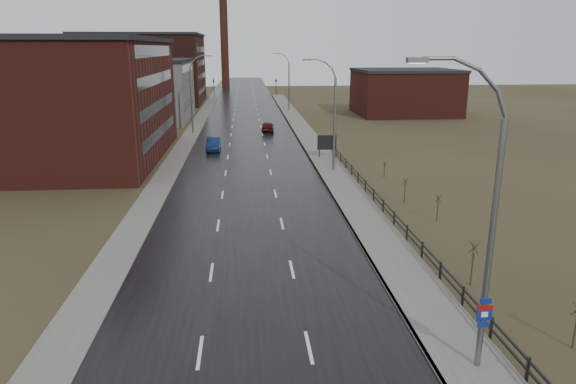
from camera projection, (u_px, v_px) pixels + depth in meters
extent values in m
cube|color=black|center=(247.00, 135.00, 75.39)|extent=(14.00, 300.00, 0.06)
cube|color=#595651|center=(333.00, 173.00, 52.08)|extent=(3.20, 180.00, 0.18)
cube|color=slate|center=(318.00, 173.00, 51.96)|extent=(0.16, 180.00, 0.18)
cube|color=#595651|center=(190.00, 135.00, 74.72)|extent=(2.40, 260.00, 0.12)
cube|color=#471914|center=(59.00, 102.00, 57.56)|extent=(22.00, 28.00, 13.00)
cube|color=black|center=(51.00, 39.00, 55.73)|extent=(22.44, 28.56, 0.50)
cube|color=black|center=(160.00, 132.00, 59.39)|extent=(0.06, 22.40, 1.20)
cube|color=black|center=(159.00, 105.00, 58.57)|extent=(0.06, 22.40, 1.20)
cube|color=black|center=(157.00, 79.00, 57.76)|extent=(0.06, 22.40, 1.20)
cube|color=black|center=(155.00, 51.00, 56.95)|extent=(0.06, 22.40, 1.20)
cube|color=slate|center=(143.00, 91.00, 89.86)|extent=(16.00, 20.00, 10.00)
cube|color=black|center=(140.00, 60.00, 88.44)|extent=(16.32, 20.40, 0.50)
cube|color=black|center=(189.00, 102.00, 91.04)|extent=(0.06, 16.00, 1.20)
cube|color=black|center=(188.00, 85.00, 90.23)|extent=(0.06, 16.00, 1.20)
cube|color=black|center=(187.00, 68.00, 89.41)|extent=(0.06, 16.00, 1.20)
cube|color=#331611|center=(144.00, 70.00, 117.55)|extent=(26.00, 24.00, 15.00)
cube|color=black|center=(142.00, 34.00, 115.45)|extent=(26.52, 24.48, 0.50)
cube|color=black|center=(202.00, 89.00, 119.82)|extent=(0.06, 19.20, 1.20)
cube|color=black|center=(202.00, 76.00, 119.00)|extent=(0.06, 19.20, 1.20)
cube|color=black|center=(201.00, 63.00, 118.19)|extent=(0.06, 19.20, 1.20)
cube|color=black|center=(200.00, 49.00, 117.38)|extent=(0.06, 19.20, 1.20)
cube|color=#471914|center=(405.00, 93.00, 97.85)|extent=(18.00, 16.00, 8.00)
cube|color=black|center=(406.00, 70.00, 96.69)|extent=(18.36, 16.32, 0.50)
cylinder|color=#331611|center=(224.00, 39.00, 157.17)|extent=(2.40, 2.40, 30.00)
cylinder|color=slate|center=(490.00, 252.00, 19.11)|extent=(0.24, 0.24, 10.00)
cylinder|color=slate|center=(501.00, 105.00, 17.62)|extent=(0.57, 0.14, 1.12)
cylinder|color=slate|center=(489.00, 81.00, 17.35)|extent=(0.91, 0.14, 0.91)
cylinder|color=slate|center=(467.00, 64.00, 17.14)|extent=(1.12, 0.14, 0.57)
cylinder|color=slate|center=(439.00, 58.00, 17.01)|extent=(1.15, 0.14, 0.14)
cube|color=slate|center=(417.00, 60.00, 16.96)|extent=(0.70, 0.28, 0.18)
cube|color=silver|center=(417.00, 63.00, 16.99)|extent=(0.50, 0.20, 0.04)
cube|color=navy|center=(486.00, 301.00, 19.53)|extent=(0.45, 0.04, 0.22)
cube|color=navy|center=(484.00, 313.00, 19.66)|extent=(0.60, 0.04, 0.65)
cube|color=maroon|center=(485.00, 308.00, 19.59)|extent=(0.60, 0.04, 0.20)
cube|color=navy|center=(483.00, 325.00, 19.80)|extent=(0.45, 0.04, 0.22)
cube|color=silver|center=(485.00, 314.00, 19.66)|extent=(0.26, 0.02, 0.22)
cylinder|color=slate|center=(334.00, 126.00, 51.79)|extent=(0.24, 0.24, 9.50)
cylinder|color=slate|center=(334.00, 74.00, 50.38)|extent=(0.51, 0.14, 0.98)
cylinder|color=slate|center=(329.00, 66.00, 50.15)|extent=(0.81, 0.14, 0.81)
cylinder|color=slate|center=(322.00, 61.00, 49.96)|extent=(0.98, 0.14, 0.51)
cylinder|color=slate|center=(314.00, 59.00, 49.85)|extent=(1.01, 0.14, 0.14)
cube|color=slate|center=(307.00, 60.00, 49.81)|extent=(0.70, 0.28, 0.18)
cube|color=silver|center=(307.00, 61.00, 49.84)|extent=(0.50, 0.20, 0.04)
cylinder|color=slate|center=(191.00, 101.00, 75.38)|extent=(0.24, 0.24, 9.50)
cylinder|color=slate|center=(191.00, 65.00, 74.00)|extent=(0.51, 0.14, 0.98)
cylinder|color=slate|center=(194.00, 60.00, 73.84)|extent=(0.81, 0.14, 0.81)
cylinder|color=slate|center=(199.00, 57.00, 73.77)|extent=(0.98, 0.14, 0.51)
cylinder|color=slate|center=(205.00, 56.00, 73.79)|extent=(1.01, 0.14, 0.14)
cube|color=slate|center=(209.00, 56.00, 73.86)|extent=(0.70, 0.28, 0.18)
cube|color=silver|center=(209.00, 57.00, 73.89)|extent=(0.50, 0.20, 0.04)
cylinder|color=slate|center=(289.00, 87.00, 103.59)|extent=(0.24, 0.24, 9.50)
cylinder|color=slate|center=(288.00, 61.00, 102.18)|extent=(0.51, 0.14, 0.98)
cylinder|color=slate|center=(286.00, 57.00, 101.95)|extent=(0.81, 0.14, 0.81)
cylinder|color=slate|center=(282.00, 54.00, 101.76)|extent=(0.98, 0.14, 0.51)
cylinder|color=slate|center=(278.00, 53.00, 101.65)|extent=(1.01, 0.14, 0.14)
cube|color=slate|center=(274.00, 54.00, 101.61)|extent=(0.70, 0.28, 0.18)
cube|color=silver|center=(274.00, 54.00, 101.63)|extent=(0.50, 0.20, 0.04)
cube|color=black|center=(528.00, 370.00, 19.48)|extent=(0.10, 0.10, 1.10)
cube|color=black|center=(491.00, 329.00, 22.36)|extent=(0.10, 0.10, 1.10)
cube|color=black|center=(463.00, 297.00, 25.23)|extent=(0.10, 0.10, 1.10)
cube|color=black|center=(440.00, 271.00, 28.11)|extent=(0.10, 0.10, 1.10)
cube|color=black|center=(422.00, 250.00, 30.99)|extent=(0.10, 0.10, 1.10)
cube|color=black|center=(407.00, 233.00, 33.87)|extent=(0.10, 0.10, 1.10)
cube|color=black|center=(394.00, 219.00, 36.75)|extent=(0.10, 0.10, 1.10)
cube|color=black|center=(383.00, 206.00, 39.62)|extent=(0.10, 0.10, 1.10)
cube|color=black|center=(374.00, 195.00, 42.50)|extent=(0.10, 0.10, 1.10)
cube|color=black|center=(365.00, 186.00, 45.38)|extent=(0.10, 0.10, 1.10)
cube|color=black|center=(358.00, 178.00, 48.26)|extent=(0.10, 0.10, 1.10)
cube|color=black|center=(352.00, 171.00, 51.13)|extent=(0.10, 0.10, 1.10)
cube|color=black|center=(346.00, 164.00, 54.01)|extent=(0.10, 0.10, 1.10)
cube|color=black|center=(341.00, 158.00, 56.89)|extent=(0.10, 0.10, 1.10)
cube|color=black|center=(336.00, 153.00, 59.77)|extent=(0.10, 0.10, 1.10)
cube|color=black|center=(396.00, 216.00, 36.16)|extent=(0.08, 53.00, 0.10)
cube|color=black|center=(396.00, 221.00, 36.27)|extent=(0.08, 53.00, 0.10)
cylinder|color=#382D23|center=(575.00, 331.00, 21.68)|extent=(0.08, 0.08, 1.58)
cylinder|color=#382D23|center=(472.00, 269.00, 27.44)|extent=(0.08, 0.08, 1.88)
cylinder|color=#382D23|center=(475.00, 248.00, 27.11)|extent=(0.04, 0.63, 0.74)
cylinder|color=#382D23|center=(474.00, 247.00, 27.16)|extent=(0.60, 0.24, 0.75)
cylinder|color=#382D23|center=(473.00, 248.00, 27.14)|extent=(0.36, 0.53, 0.76)
cylinder|color=#382D23|center=(474.00, 248.00, 27.08)|extent=(0.36, 0.53, 0.76)
cylinder|color=#382D23|center=(475.00, 248.00, 27.07)|extent=(0.60, 0.24, 0.75)
cylinder|color=#382D23|center=(437.00, 211.00, 37.81)|extent=(0.08, 0.08, 1.47)
cylinder|color=#382D23|center=(439.00, 199.00, 37.55)|extent=(0.04, 0.50, 0.59)
cylinder|color=#382D23|center=(438.00, 199.00, 37.60)|extent=(0.48, 0.19, 0.59)
cylinder|color=#382D23|center=(438.00, 199.00, 37.57)|extent=(0.29, 0.43, 0.60)
cylinder|color=#382D23|center=(438.00, 199.00, 37.52)|extent=(0.29, 0.43, 0.60)
cylinder|color=#382D23|center=(439.00, 199.00, 37.50)|extent=(0.48, 0.19, 0.59)
cylinder|color=#382D23|center=(405.00, 194.00, 42.17)|extent=(0.08, 0.08, 1.55)
cylinder|color=#382D23|center=(406.00, 182.00, 41.90)|extent=(0.04, 0.53, 0.62)
cylinder|color=#382D23|center=(405.00, 182.00, 41.94)|extent=(0.50, 0.20, 0.62)
cylinder|color=#382D23|center=(405.00, 182.00, 41.92)|extent=(0.30, 0.45, 0.63)
cylinder|color=#382D23|center=(405.00, 182.00, 41.87)|extent=(0.30, 0.45, 0.63)
cylinder|color=#382D23|center=(406.00, 182.00, 41.85)|extent=(0.50, 0.20, 0.62)
cylinder|color=#382D23|center=(384.00, 171.00, 50.68)|extent=(0.08, 0.08, 1.15)
cylinder|color=#382D23|center=(385.00, 164.00, 50.48)|extent=(0.04, 0.40, 0.46)
cylinder|color=#382D23|center=(385.00, 164.00, 50.53)|extent=(0.38, 0.16, 0.47)
cylinder|color=#382D23|center=(384.00, 164.00, 50.51)|extent=(0.23, 0.34, 0.48)
cylinder|color=#382D23|center=(384.00, 164.00, 50.45)|extent=(0.23, 0.34, 0.48)
cylinder|color=#382D23|center=(385.00, 164.00, 50.44)|extent=(0.38, 0.16, 0.47)
cube|color=black|center=(319.00, 151.00, 59.07)|extent=(0.10, 0.10, 1.80)
cube|color=black|center=(334.00, 151.00, 59.20)|extent=(0.10, 0.10, 1.80)
cube|color=silver|center=(327.00, 142.00, 58.82)|extent=(2.10, 0.08, 1.58)
cube|color=black|center=(327.00, 142.00, 58.77)|extent=(2.20, 0.04, 1.68)
cylinder|color=black|center=(214.00, 87.00, 131.60)|extent=(0.16, 0.16, 5.20)
imported|color=black|center=(214.00, 79.00, 131.02)|extent=(0.58, 2.73, 1.10)
sphere|color=#FF190C|center=(213.00, 77.00, 130.79)|extent=(0.18, 0.18, 0.18)
cylinder|color=black|center=(276.00, 87.00, 132.88)|extent=(0.16, 0.16, 5.20)
imported|color=black|center=(276.00, 78.00, 132.30)|extent=(0.58, 2.73, 1.10)
sphere|color=#FF190C|center=(276.00, 77.00, 132.08)|extent=(0.18, 0.18, 0.18)
imported|color=#0E2047|center=(214.00, 145.00, 63.59)|extent=(1.68, 4.78, 1.57)
imported|color=#450B10|center=(268.00, 127.00, 77.92)|extent=(2.06, 4.60, 1.53)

